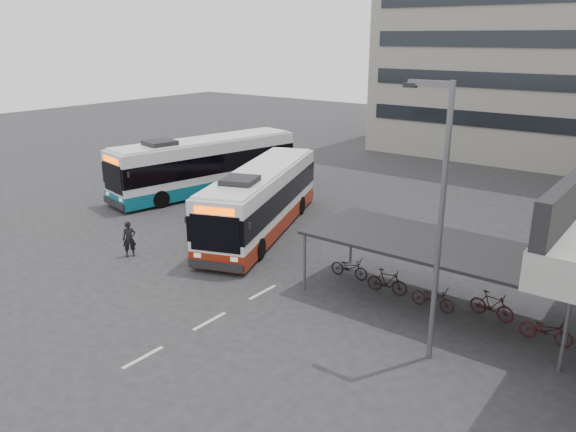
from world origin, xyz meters
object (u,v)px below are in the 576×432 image
Objects in this scene: bus_teal at (206,166)px; pedestrian at (129,239)px; bus_main at (261,200)px; lamp_post at (438,210)px.

pedestrian is (5.29, -10.27, -0.91)m from bus_teal.
pedestrian is (-2.56, -6.51, -0.82)m from bus_main.
pedestrian is 15.16m from lamp_post.
lamp_post is (14.59, 0.22, 4.09)m from pedestrian.
lamp_post reaches higher than bus_teal.
pedestrian is at bearing -50.88° from bus_teal.
bus_main is 7.04m from pedestrian.
pedestrian is at bearing -132.25° from bus_main.
lamp_post is at bearing -14.93° from bus_teal.
bus_main is 0.94× the size of bus_teal.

